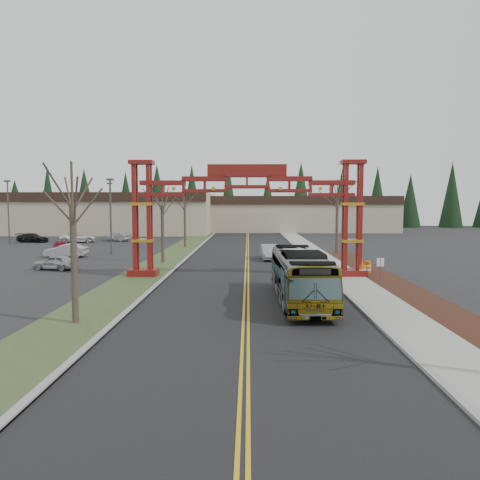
{
  "coord_description": "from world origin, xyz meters",
  "views": [
    {
      "loc": [
        0.12,
        -17.66,
        5.68
      ],
      "look_at": [
        -0.47,
        14.79,
        3.1
      ],
      "focal_mm": 35.0,
      "sensor_mm": 36.0,
      "label": 1
    }
  ],
  "objects_px": {
    "parked_car_near_a": "(56,262)",
    "barrel_north": "(359,265)",
    "bare_tree_median_mid": "(162,206)",
    "bare_tree_right_far": "(337,198)",
    "light_pole_near": "(111,211)",
    "street_sign": "(380,267)",
    "transit_bus": "(300,276)",
    "parked_car_near_b": "(66,250)",
    "gateway_arch": "(247,199)",
    "light_pole_mid": "(8,207)",
    "retail_building_east": "(296,213)",
    "barrel_south": "(362,272)",
    "barrel_mid": "(367,268)",
    "bare_tree_median_far": "(185,205)",
    "parked_car_far_b": "(78,238)",
    "parked_car_far_c": "(33,238)",
    "light_pole_far": "(110,206)",
    "silver_sedan": "(269,252)",
    "parked_car_mid_a": "(60,247)",
    "parked_car_far_a": "(116,237)",
    "bare_tree_median_near": "(72,207)",
    "retail_building_west": "(92,213)"
  },
  "relations": [
    {
      "from": "parked_car_near_a",
      "to": "parked_car_far_b",
      "type": "bearing_deg",
      "value": -151.91
    },
    {
      "from": "parked_car_far_c",
      "to": "light_pole_far",
      "type": "xyz_separation_m",
      "value": [
        9.29,
        6.96,
        4.47
      ]
    },
    {
      "from": "bare_tree_median_mid",
      "to": "bare_tree_right_far",
      "type": "distance_m",
      "value": 19.89
    },
    {
      "from": "light_pole_far",
      "to": "barrel_north",
      "type": "xyz_separation_m",
      "value": [
        31.07,
        -35.03,
        -4.57
      ]
    },
    {
      "from": "bare_tree_median_mid",
      "to": "bare_tree_median_far",
      "type": "height_order",
      "value": "bare_tree_median_far"
    },
    {
      "from": "parked_car_near_a",
      "to": "bare_tree_right_far",
      "type": "xyz_separation_m",
      "value": [
        26.31,
        13.14,
        5.56
      ]
    },
    {
      "from": "parked_car_far_b",
      "to": "light_pole_mid",
      "type": "height_order",
      "value": "light_pole_mid"
    },
    {
      "from": "parked_car_far_a",
      "to": "gateway_arch",
      "type": "bearing_deg",
      "value": 49.57
    },
    {
      "from": "retail_building_west",
      "to": "parked_car_far_b",
      "type": "bearing_deg",
      "value": -76.45
    },
    {
      "from": "parked_car_far_c",
      "to": "bare_tree_right_far",
      "type": "xyz_separation_m",
      "value": [
        41.08,
        -14.42,
        5.53
      ]
    },
    {
      "from": "parked_car_far_b",
      "to": "bare_tree_median_near",
      "type": "relative_size",
      "value": 0.67
    },
    {
      "from": "silver_sedan",
      "to": "street_sign",
      "type": "xyz_separation_m",
      "value": [
        6.6,
        -15.95,
        0.73
      ]
    },
    {
      "from": "silver_sedan",
      "to": "light_pole_near",
      "type": "height_order",
      "value": "light_pole_near"
    },
    {
      "from": "parked_car_far_b",
      "to": "bare_tree_median_mid",
      "type": "height_order",
      "value": "bare_tree_median_mid"
    },
    {
      "from": "transit_bus",
      "to": "parked_car_near_b",
      "type": "distance_m",
      "value": 31.08
    },
    {
      "from": "light_pole_mid",
      "to": "parked_car_near_a",
      "type": "bearing_deg",
      "value": -55.87
    },
    {
      "from": "bare_tree_median_far",
      "to": "parked_car_far_b",
      "type": "bearing_deg",
      "value": 157.07
    },
    {
      "from": "parked_car_near_b",
      "to": "light_pole_far",
      "type": "relative_size",
      "value": 0.49
    },
    {
      "from": "bare_tree_median_near",
      "to": "barrel_south",
      "type": "xyz_separation_m",
      "value": [
        16.74,
        13.76,
        -5.01
      ]
    },
    {
      "from": "light_pole_mid",
      "to": "silver_sedan",
      "type": "bearing_deg",
      "value": -25.73
    },
    {
      "from": "light_pole_mid",
      "to": "barrel_south",
      "type": "relative_size",
      "value": 8.78
    },
    {
      "from": "light_pole_near",
      "to": "street_sign",
      "type": "xyz_separation_m",
      "value": [
        23.86,
        -20.44,
        -3.34
      ]
    },
    {
      "from": "light_pole_near",
      "to": "barrel_mid",
      "type": "bearing_deg",
      "value": -29.34
    },
    {
      "from": "silver_sedan",
      "to": "parked_car_far_c",
      "type": "xyz_separation_m",
      "value": [
        -33.3,
        20.07,
        -0.1
      ]
    },
    {
      "from": "parked_car_far_a",
      "to": "light_pole_far",
      "type": "relative_size",
      "value": 0.48
    },
    {
      "from": "bare_tree_median_near",
      "to": "transit_bus",
      "type": "bearing_deg",
      "value": 24.18
    },
    {
      "from": "retail_building_east",
      "to": "bare_tree_median_far",
      "type": "bearing_deg",
      "value": -115.25
    },
    {
      "from": "parked_car_far_b",
      "to": "parked_car_far_a",
      "type": "bearing_deg",
      "value": -85.81
    },
    {
      "from": "bare_tree_median_near",
      "to": "bare_tree_right_far",
      "type": "bearing_deg",
      "value": 59.76
    },
    {
      "from": "transit_bus",
      "to": "bare_tree_median_far",
      "type": "distance_m",
      "value": 35.06
    },
    {
      "from": "bare_tree_median_far",
      "to": "parked_car_near_b",
      "type": "bearing_deg",
      "value": -134.55
    },
    {
      "from": "parked_car_far_c",
      "to": "bare_tree_median_near",
      "type": "distance_m",
      "value": 51.07
    },
    {
      "from": "street_sign",
      "to": "gateway_arch",
      "type": "bearing_deg",
      "value": 150.75
    },
    {
      "from": "parked_car_far_c",
      "to": "light_pole_far",
      "type": "distance_m",
      "value": 12.44
    },
    {
      "from": "transit_bus",
      "to": "street_sign",
      "type": "height_order",
      "value": "transit_bus"
    },
    {
      "from": "parked_car_near_a",
      "to": "light_pole_near",
      "type": "distance_m",
      "value": 12.75
    },
    {
      "from": "barrel_mid",
      "to": "light_pole_far",
      "type": "bearing_deg",
      "value": 130.81
    },
    {
      "from": "parked_car_mid_a",
      "to": "parked_car_far_a",
      "type": "xyz_separation_m",
      "value": [
        1.9,
        16.05,
        0.08
      ]
    },
    {
      "from": "parked_car_near_a",
      "to": "barrel_north",
      "type": "xyz_separation_m",
      "value": [
        25.59,
        -0.52,
        -0.08
      ]
    },
    {
      "from": "light_pole_near",
      "to": "barrel_south",
      "type": "bearing_deg",
      "value": -33.86
    },
    {
      "from": "barrel_mid",
      "to": "bare_tree_median_far",
      "type": "bearing_deg",
      "value": 128.54
    },
    {
      "from": "parked_car_mid_a",
      "to": "barrel_south",
      "type": "relative_size",
      "value": 4.24
    },
    {
      "from": "retail_building_east",
      "to": "barrel_north",
      "type": "bearing_deg",
      "value": -90.7
    },
    {
      "from": "parked_car_far_b",
      "to": "barrel_mid",
      "type": "distance_m",
      "value": 44.81
    },
    {
      "from": "gateway_arch",
      "to": "light_pole_mid",
      "type": "distance_m",
      "value": 43.09
    },
    {
      "from": "retail_building_west",
      "to": "barrel_north",
      "type": "bearing_deg",
      "value": -52.36
    },
    {
      "from": "street_sign",
      "to": "barrel_south",
      "type": "relative_size",
      "value": 2.07
    },
    {
      "from": "parked_car_near_a",
      "to": "bare_tree_median_near",
      "type": "distance_m",
      "value": 20.19
    },
    {
      "from": "retail_building_west",
      "to": "barrel_mid",
      "type": "height_order",
      "value": "retail_building_west"
    },
    {
      "from": "parked_car_far_a",
      "to": "light_pole_near",
      "type": "distance_m",
      "value": 18.78
    }
  ]
}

